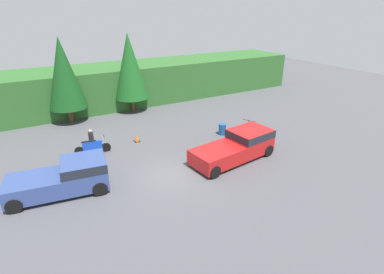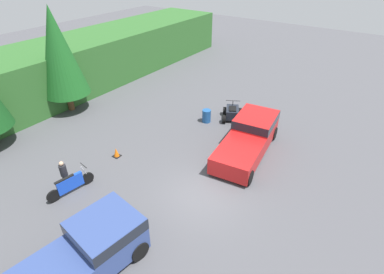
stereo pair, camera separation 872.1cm
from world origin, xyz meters
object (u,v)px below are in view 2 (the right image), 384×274
object	(u,v)px
rider_person	(64,174)
steel_barrel	(206,116)
quad_atv	(232,113)
traffic_cone	(116,153)
pickup_truck_second	(85,252)
dirt_bike	(71,184)
pickup_truck_red	(250,136)

from	to	relation	value
rider_person	steel_barrel	xyz separation A→B (m)	(9.57, -2.08, -0.43)
quad_atv	steel_barrel	distance (m)	1.83
rider_person	quad_atv	bearing A→B (deg)	-23.36
quad_atv	traffic_cone	xyz separation A→B (m)	(-7.66, 3.31, -0.21)
pickup_truck_second	dirt_bike	distance (m)	4.62
pickup_truck_red	traffic_cone	bearing A→B (deg)	122.86
dirt_bike	steel_barrel	bearing A→B (deg)	-0.89
rider_person	traffic_cone	bearing A→B (deg)	-6.77
pickup_truck_red	traffic_cone	world-z (taller)	pickup_truck_red
pickup_truck_red	pickup_truck_second	world-z (taller)	same
pickup_truck_red	quad_atv	distance (m)	3.79
pickup_truck_second	traffic_cone	size ratio (longest dim) A/B	9.70
steel_barrel	rider_person	bearing A→B (deg)	167.75
dirt_bike	traffic_cone	world-z (taller)	dirt_bike
pickup_truck_red	dirt_bike	xyz separation A→B (m)	(-8.21, 5.45, -0.45)
pickup_truck_red	pickup_truck_second	xyz separation A→B (m)	(-10.44, 1.43, -0.00)
dirt_bike	steel_barrel	world-z (taller)	dirt_bike
quad_atv	steel_barrel	bearing A→B (deg)	108.67
quad_atv	traffic_cone	bearing A→B (deg)	128.63
pickup_truck_second	traffic_cone	xyz separation A→B (m)	(5.54, 4.44, -0.69)
dirt_bike	pickup_truck_second	bearing A→B (deg)	-110.31
rider_person	dirt_bike	bearing A→B (deg)	-104.71
pickup_truck_second	traffic_cone	world-z (taller)	pickup_truck_second
pickup_truck_red	steel_barrel	size ratio (longest dim) A/B	6.82
quad_atv	traffic_cone	world-z (taller)	quad_atv
rider_person	pickup_truck_red	bearing A→B (deg)	-42.25
pickup_truck_red	dirt_bike	world-z (taller)	pickup_truck_red
rider_person	traffic_cone	size ratio (longest dim) A/B	2.93
traffic_cone	rider_person	bearing A→B (deg)	179.58
pickup_truck_red	traffic_cone	distance (m)	7.68
pickup_truck_red	dirt_bike	size ratio (longest dim) A/B	2.52
steel_barrel	dirt_bike	bearing A→B (deg)	170.39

